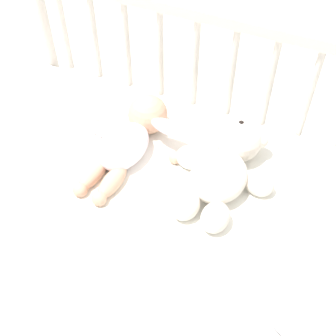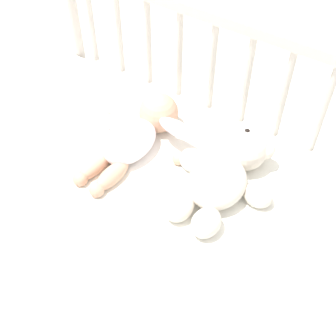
{
  "view_description": "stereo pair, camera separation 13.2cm",
  "coord_description": "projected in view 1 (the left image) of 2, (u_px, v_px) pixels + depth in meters",
  "views": [
    {
      "loc": [
        0.35,
        -0.77,
        1.61
      ],
      "look_at": [
        0.0,
        0.01,
        0.6
      ],
      "focal_mm": 50.0,
      "sensor_mm": 36.0,
      "label": 1
    },
    {
      "loc": [
        0.46,
        -0.71,
        1.61
      ],
      "look_at": [
        0.0,
        0.01,
        0.6
      ],
      "focal_mm": 50.0,
      "sensor_mm": 36.0,
      "label": 2
    }
  ],
  "objects": [
    {
      "name": "ground_plane",
      "position": [
        166.0,
        274.0,
        1.78
      ],
      "size": [
        12.0,
        12.0,
        0.0
      ],
      "primitive_type": "plane",
      "color": "silver"
    },
    {
      "name": "crib_mattress",
      "position": [
        166.0,
        235.0,
        1.57
      ],
      "size": [
        1.28,
        0.68,
        0.54
      ],
      "color": "white",
      "rests_on": "ground_plane"
    },
    {
      "name": "crib_rail",
      "position": [
        212.0,
        85.0,
        1.5
      ],
      "size": [
        1.28,
        0.04,
        0.9
      ],
      "color": "beige",
      "rests_on": "ground_plane"
    },
    {
      "name": "blanket",
      "position": [
        168.0,
        171.0,
        1.39
      ],
      "size": [
        0.81,
        0.52,
        0.01
      ],
      "color": "white",
      "rests_on": "crib_mattress"
    },
    {
      "name": "teddy_bear",
      "position": [
        225.0,
        164.0,
        1.34
      ],
      "size": [
        0.31,
        0.39,
        0.14
      ],
      "color": "silver",
      "rests_on": "crib_mattress"
    },
    {
      "name": "baby",
      "position": [
        130.0,
        138.0,
        1.42
      ],
      "size": [
        0.35,
        0.41,
        0.13
      ],
      "color": "white",
      "rests_on": "crib_mattress"
    },
    {
      "name": "small_pillow",
      "position": [
        316.0,
        318.0,
        1.07
      ],
      "size": [
        0.24,
        0.17,
        0.06
      ],
      "color": "silver",
      "rests_on": "crib_mattress"
    }
  ]
}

